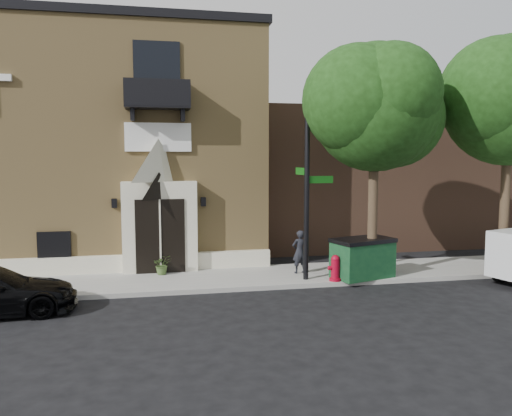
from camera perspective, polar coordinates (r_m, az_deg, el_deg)
The scene contains 10 objects.
ground at distance 15.68m, azimuth -7.00°, elevation -9.76°, with size 120.00×120.00×0.00m, color black.
sidewalk at distance 17.20m, azimuth -4.03°, elevation -8.06°, with size 42.00×3.00×0.15m, color gray.
church at distance 23.10m, azimuth -16.12°, elevation 6.69°, with size 12.20×11.01×9.30m.
neighbour_building at distance 27.41m, azimuth 17.27°, elevation 3.49°, with size 18.00×8.00×6.40m, color brown.
street_tree_left at distance 17.05m, azimuth 13.69°, elevation 11.27°, with size 4.97×4.38×7.77m.
street_sign at distance 16.42m, azimuth 5.86°, elevation 2.92°, with size 1.05×1.02×6.41m.
fire_hydrant at distance 16.70m, azimuth 9.05°, elevation -6.79°, with size 0.49×0.39×0.86m.
dumpster at distance 17.29m, azimuth 12.09°, elevation -5.56°, with size 2.29×1.70×1.33m.
planter at distance 17.68m, azimuth -10.66°, elevation -6.37°, with size 0.62×0.54×0.69m, color #425D2A.
pedestrian_near at distance 17.56m, azimuth 5.01°, elevation -5.00°, with size 0.55×0.36×1.52m, color black.
Camera 1 is at (-1.09, -15.06, 4.21)m, focal length 35.00 mm.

